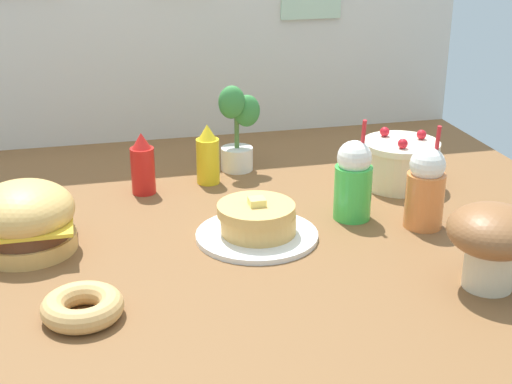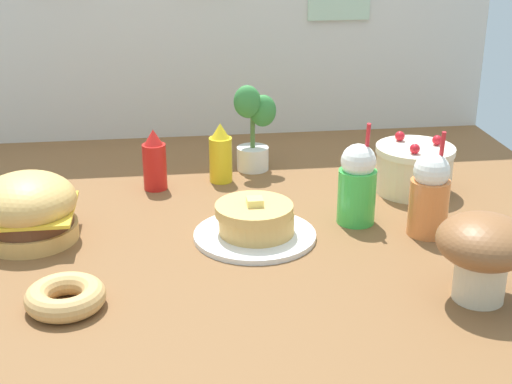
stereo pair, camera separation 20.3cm
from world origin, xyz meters
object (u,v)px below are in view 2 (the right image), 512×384
burger (28,209)px  donut_pink_glaze (65,296)px  mustard_bottle (221,155)px  pancake_stack (255,224)px  ketchup_bottle (154,162)px  mushroom_stool (483,249)px  layer_cake (414,168)px  potted_plant (253,124)px  cream_soda_cup (357,184)px  orange_float_cup (429,195)px

burger → donut_pink_glaze: size_ratio=1.43×
mustard_bottle → pancake_stack: bearing=-83.0°
ketchup_bottle → mushroom_stool: bearing=-47.3°
burger → donut_pink_glaze: bearing=-70.8°
pancake_stack → layer_cake: 0.61m
potted_plant → mushroom_stool: potted_plant is taller
layer_cake → ketchup_bottle: size_ratio=1.25×
potted_plant → burger: bearing=-144.4°
pancake_stack → mushroom_stool: 0.62m
mustard_bottle → cream_soda_cup: 0.52m
pancake_stack → layer_cake: size_ratio=1.36×
pancake_stack → mushroom_stool: bearing=-40.1°
potted_plant → mustard_bottle: bearing=-139.7°
layer_cake → donut_pink_glaze: bearing=-149.6°
pancake_stack → donut_pink_glaze: bearing=-146.4°
ketchup_bottle → cream_soda_cup: bearing=-30.8°
ketchup_bottle → mushroom_stool: size_ratio=0.91×
mustard_bottle → potted_plant: (0.12, 0.10, 0.07)m
ketchup_bottle → cream_soda_cup: cream_soda_cup is taller
cream_soda_cup → pancake_stack: bearing=-167.4°
cream_soda_cup → mustard_bottle: bearing=132.9°
pancake_stack → cream_soda_cup: cream_soda_cup is taller
potted_plant → mushroom_stool: 1.03m
ketchup_bottle → mushroom_stool: 1.09m
cream_soda_cup → mushroom_stool: bearing=-69.7°
layer_cake → mustard_bottle: 0.62m
donut_pink_glaze → potted_plant: size_ratio=0.61×
ketchup_bottle → orange_float_cup: size_ratio=0.67×
pancake_stack → mustard_bottle: (-0.06, 0.45, 0.05)m
donut_pink_glaze → layer_cake: bearing=30.4°
orange_float_cup → donut_pink_glaze: (-0.95, -0.28, -0.09)m
mustard_bottle → potted_plant: size_ratio=0.66×
cream_soda_cup → donut_pink_glaze: size_ratio=1.61×
potted_plant → cream_soda_cup: bearing=-63.7°
layer_cake → mustard_bottle: mustard_bottle is taller
burger → orange_float_cup: bearing=-5.5°
ketchup_bottle → burger: bearing=-135.0°
orange_float_cup → ketchup_bottle: bearing=149.2°
ketchup_bottle → potted_plant: size_ratio=0.66×
orange_float_cup → potted_plant: bearing=125.2°
cream_soda_cup → orange_float_cup: (0.18, -0.10, 0.00)m
potted_plant → mushroom_stool: (0.41, -0.94, -0.03)m
pancake_stack → burger: bearing=173.6°
cream_soda_cup → potted_plant: potted_plant is taller
burger → pancake_stack: size_ratio=0.78×
donut_pink_glaze → mushroom_stool: 0.96m
mustard_bottle → orange_float_cup: bearing=-42.5°
cream_soda_cup → donut_pink_glaze: cream_soda_cup is taller
mustard_bottle → cream_soda_cup: bearing=-47.1°
potted_plant → donut_pink_glaze: bearing=-121.9°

